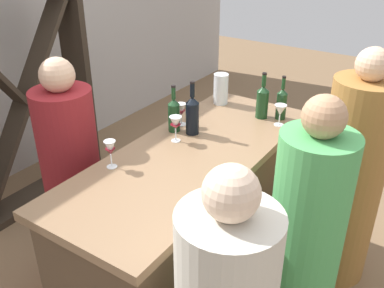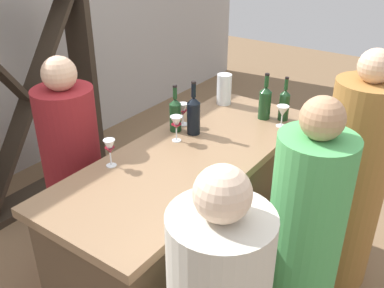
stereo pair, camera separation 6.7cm
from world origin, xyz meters
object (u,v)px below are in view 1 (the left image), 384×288
Objects in this scene: wine_bottle_leftmost_olive_green at (174,114)px; person_center_guest at (350,181)px; wine_rack at (23,102)px; wine_glass_near_center at (176,124)px; wine_bottle_center_olive_green at (262,101)px; wine_glass_near_right at (181,111)px; person_left_guest at (305,239)px; person_server_behind at (73,181)px; wine_glass_near_left at (280,111)px; water_pitcher at (221,89)px; wine_glass_far_left at (110,149)px; wine_bottle_second_left_near_black at (192,114)px; wine_bottle_second_right_olive_green at (282,103)px.

wine_bottle_leftmost_olive_green is 1.17m from person_center_guest.
wine_rack is at bearing 6.43° from person_center_guest.
wine_bottle_center_olive_green is at bearing -24.56° from wine_glass_near_center.
wine_glass_near_right is at bearing -82.42° from wine_rack.
person_left_guest is 0.99× the size of person_server_behind.
person_left_guest is (-0.61, -0.44, -0.40)m from wine_glass_near_left.
water_pitcher is 0.15× the size of person_server_behind.
person_left_guest is (-0.08, -2.36, -0.21)m from wine_rack.
person_server_behind is (-0.90, 0.98, -0.39)m from wine_glass_near_left.
wine_glass_near_right is at bearing 122.90° from wine_glass_near_left.
water_pitcher reaches higher than wine_glass_near_left.
wine_glass_far_left is (-0.55, 0.02, -0.01)m from wine_bottle_leftmost_olive_green.
wine_rack is 5.22× the size of wine_bottle_second_left_near_black.
person_left_guest reaches higher than wine_bottle_second_right_olive_green.
wine_glass_far_left is (-1.04, 0.38, -0.01)m from wine_bottle_center_olive_green.
wine_bottle_second_right_olive_green is 0.19× the size of person_center_guest.
person_server_behind reaches higher than wine_glass_far_left.
person_left_guest reaches higher than wine_glass_near_center.
water_pitcher is at bearing -22.82° from person_left_guest.
wine_bottle_center_olive_green is 1.95× the size of wine_glass_near_center.
wine_glass_far_left is 1.48m from person_center_guest.
wine_glass_near_right is 1.08m from person_left_guest.
person_left_guest reaches higher than wine_glass_near_right.
person_server_behind is at bearing 138.82° from wine_bottle_center_olive_green.
wine_glass_near_left is at bearing -44.35° from wine_bottle_second_left_near_black.
person_server_behind is at bearing 136.68° from wine_bottle_second_right_olive_green.
wine_bottle_leftmost_olive_green is 2.14× the size of wine_glass_near_left.
wine_bottle_second_right_olive_green is at bearing -35.51° from wine_bottle_second_left_near_black.
wine_rack is 5.89× the size of wine_bottle_leftmost_olive_green.
water_pitcher is at bearing 6.71° from wine_glass_near_center.
person_center_guest is at bearing -66.00° from wine_bottle_leftmost_olive_green.
wine_rack is 5.98× the size of wine_bottle_second_right_olive_green.
wine_bottle_second_right_olive_green is at bearing -15.98° from person_center_guest.
wine_bottle_second_left_near_black is (0.03, -0.12, 0.01)m from wine_bottle_leftmost_olive_green.
wine_rack is 8.06× the size of water_pitcher.
wine_bottle_second_left_near_black is 2.15× the size of wine_glass_far_left.
wine_bottle_center_olive_green is at bearing -36.74° from wine_bottle_leftmost_olive_green.
wine_rack is 11.23× the size of wine_glass_far_left.
person_left_guest is (-0.72, -0.94, -0.41)m from water_pitcher.
wine_rack is 1.41m from wine_glass_near_right.
wine_glass_near_center reaches higher than wine_glass_near_right.
wine_rack is 1.13× the size of person_center_guest.
wine_bottle_second_left_near_black is 2.41× the size of wine_glass_near_left.
wine_bottle_second_left_near_black reaches higher than wine_glass_near_center.
wine_rack is 1.03m from person_server_behind.
wine_glass_near_left is 0.09× the size of person_center_guest.
wine_bottle_second_right_olive_green is 0.76m from wine_glass_near_center.
wine_glass_near_right is 0.67× the size of water_pitcher.
wine_bottle_second_left_near_black is 0.87m from person_server_behind.
wine_bottle_leftmost_olive_green reaches higher than wine_glass_near_center.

